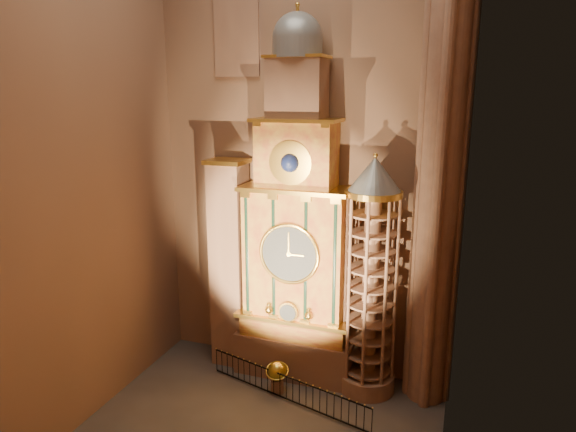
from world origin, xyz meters
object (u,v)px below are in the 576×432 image
at_px(celestial_globe, 277,374).
at_px(stair_turret, 371,280).
at_px(iron_railing, 286,388).
at_px(astronomical_clock, 296,240).
at_px(portrait_tower, 230,263).

bearing_deg(celestial_globe, stair_turret, 24.06).
distance_m(celestial_globe, iron_railing, 0.83).
xyz_separation_m(astronomical_clock, iron_railing, (0.37, -2.42, -6.05)).
height_order(portrait_tower, stair_turret, stair_turret).
distance_m(astronomical_clock, stair_turret, 3.78).
xyz_separation_m(astronomical_clock, stair_turret, (3.50, -0.26, -1.41)).
xyz_separation_m(portrait_tower, iron_railing, (3.77, -2.43, -4.52)).
bearing_deg(iron_railing, astronomical_clock, 98.81).
height_order(astronomical_clock, iron_railing, astronomical_clock).
relative_size(astronomical_clock, celestial_globe, 11.08).
distance_m(astronomical_clock, portrait_tower, 3.73).
height_order(astronomical_clock, celestial_globe, astronomical_clock).
bearing_deg(iron_railing, stair_turret, 34.57).
relative_size(astronomical_clock, iron_railing, 2.10).
relative_size(portrait_tower, iron_railing, 1.28).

